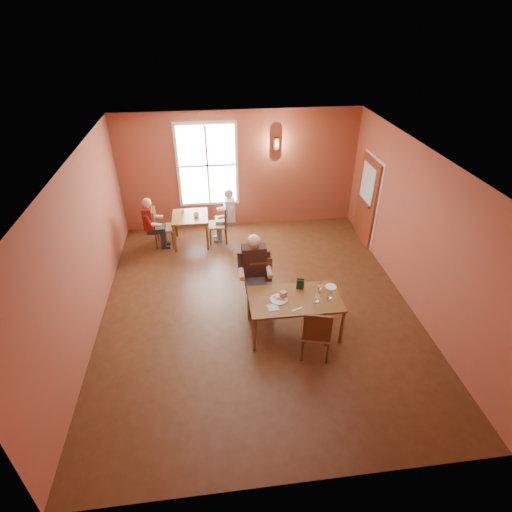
{
  "coord_description": "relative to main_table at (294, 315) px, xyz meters",
  "views": [
    {
      "loc": [
        -0.79,
        -6.1,
        5.12
      ],
      "look_at": [
        0.0,
        0.2,
        1.05
      ],
      "focal_mm": 28.0,
      "sensor_mm": 36.0,
      "label": 1
    }
  ],
  "objects": [
    {
      "name": "ground",
      "position": [
        -0.56,
        0.78,
        -0.38
      ],
      "size": [
        6.0,
        7.0,
        0.01
      ],
      "primitive_type": "cube",
      "color": "brown",
      "rests_on": "ground"
    },
    {
      "name": "wall_back",
      "position": [
        -0.56,
        4.28,
        1.12
      ],
      "size": [
        6.0,
        0.04,
        3.0
      ],
      "primitive_type": "cube",
      "color": "brown",
      "rests_on": "ground"
    },
    {
      "name": "wall_front",
      "position": [
        -0.56,
        -2.72,
        1.12
      ],
      "size": [
        6.0,
        0.04,
        3.0
      ],
      "primitive_type": "cube",
      "color": "brown",
      "rests_on": "ground"
    },
    {
      "name": "wall_left",
      "position": [
        -3.56,
        0.78,
        1.12
      ],
      "size": [
        0.04,
        7.0,
        3.0
      ],
      "primitive_type": "cube",
      "color": "brown",
      "rests_on": "ground"
    },
    {
      "name": "wall_right",
      "position": [
        2.44,
        0.78,
        1.12
      ],
      "size": [
        0.04,
        7.0,
        3.0
      ],
      "primitive_type": "cube",
      "color": "brown",
      "rests_on": "ground"
    },
    {
      "name": "ceiling",
      "position": [
        -0.56,
        0.78,
        2.62
      ],
      "size": [
        6.0,
        7.0,
        0.04
      ],
      "primitive_type": "cube",
      "color": "white",
      "rests_on": "wall_back"
    },
    {
      "name": "window",
      "position": [
        -1.36,
        4.23,
        1.32
      ],
      "size": [
        1.36,
        0.1,
        1.96
      ],
      "primitive_type": "cube",
      "color": "white",
      "rests_on": "wall_back"
    },
    {
      "name": "door",
      "position": [
        2.38,
        3.08,
        0.67
      ],
      "size": [
        0.12,
        1.04,
        2.1
      ],
      "primitive_type": "cube",
      "color": "maroon",
      "rests_on": "ground"
    },
    {
      "name": "wall_sconce",
      "position": [
        0.34,
        4.18,
        1.82
      ],
      "size": [
        0.16,
        0.16,
        0.28
      ],
      "primitive_type": "cylinder",
      "color": "brown",
      "rests_on": "wall_back"
    },
    {
      "name": "main_table",
      "position": [
        0.0,
        0.0,
        0.0
      ],
      "size": [
        1.61,
        0.9,
        0.75
      ],
      "primitive_type": null,
      "color": "brown",
      "rests_on": "ground"
    },
    {
      "name": "chair_diner_main",
      "position": [
        -0.5,
        0.65,
        0.15
      ],
      "size": [
        0.47,
        0.47,
        1.06
      ],
      "primitive_type": null,
      "rotation": [
        0.0,
        0.0,
        3.14
      ],
      "color": "#512F12",
      "rests_on": "ground"
    },
    {
      "name": "diner_main",
      "position": [
        -0.5,
        0.62,
        0.36
      ],
      "size": [
        0.59,
        0.59,
        1.48
      ],
      "primitive_type": null,
      "rotation": [
        0.0,
        0.0,
        3.14
      ],
      "color": "#412C1E",
      "rests_on": "ground"
    },
    {
      "name": "chair_empty",
      "position": [
        0.25,
        -0.59,
        0.13
      ],
      "size": [
        0.55,
        0.55,
        1.02
      ],
      "primitive_type": null,
      "rotation": [
        0.0,
        0.0,
        -0.26
      ],
      "color": "#552412",
      "rests_on": "ground"
    },
    {
      "name": "plate_food",
      "position": [
        -0.29,
        -0.01,
        0.4
      ],
      "size": [
        0.41,
        0.41,
        0.04
      ],
      "primitive_type": "cylinder",
      "rotation": [
        0.0,
        0.0,
        0.41
      ],
      "color": "silver",
      "rests_on": "main_table"
    },
    {
      "name": "sandwich",
      "position": [
        -0.2,
        0.03,
        0.44
      ],
      "size": [
        0.13,
        0.13,
        0.12
      ],
      "primitive_type": "cube",
      "rotation": [
        0.0,
        0.0,
        0.52
      ],
      "color": "tan",
      "rests_on": "main_table"
    },
    {
      "name": "goblet_a",
      "position": [
        0.47,
        0.12,
        0.48
      ],
      "size": [
        0.11,
        0.11,
        0.2
      ],
      "primitive_type": null,
      "rotation": [
        0.0,
        0.0,
        -0.43
      ],
      "color": "white",
      "rests_on": "main_table"
    },
    {
      "name": "goblet_b",
      "position": [
        0.56,
        -0.16,
        0.48
      ],
      "size": [
        0.1,
        0.1,
        0.2
      ],
      "primitive_type": null,
      "rotation": [
        0.0,
        0.0,
        0.26
      ],
      "color": "white",
      "rests_on": "main_table"
    },
    {
      "name": "goblet_c",
      "position": [
        0.32,
        -0.22,
        0.47
      ],
      "size": [
        0.1,
        0.1,
        0.2
      ],
      "primitive_type": null,
      "rotation": [
        0.0,
        0.0,
        0.41
      ],
      "color": "white",
      "rests_on": "main_table"
    },
    {
      "name": "menu_stand",
      "position": [
        0.14,
        0.25,
        0.48
      ],
      "size": [
        0.14,
        0.1,
        0.21
      ],
      "primitive_type": "cube",
      "rotation": [
        0.0,
        0.0,
        -0.31
      ],
      "color": "black",
      "rests_on": "main_table"
    },
    {
      "name": "knife",
      "position": [
        -0.02,
        -0.29,
        0.38
      ],
      "size": [
        0.2,
        0.09,
        0.0
      ],
      "primitive_type": "cube",
      "rotation": [
        0.0,
        0.0,
        0.36
      ],
      "color": "silver",
      "rests_on": "main_table"
    },
    {
      "name": "napkin",
      "position": [
        -0.42,
        -0.2,
        0.38
      ],
      "size": [
        0.2,
        0.2,
        0.01
      ],
      "primitive_type": "cube",
      "rotation": [
        0.0,
        0.0,
        0.12
      ],
      "color": "silver",
      "rests_on": "main_table"
    },
    {
      "name": "side_plate",
      "position": [
        0.71,
        0.23,
        0.38
      ],
      "size": [
        0.23,
        0.23,
        0.02
      ],
      "primitive_type": "cylinder",
      "rotation": [
        0.0,
        0.0,
        0.13
      ],
      "color": "white",
      "rests_on": "main_table"
    },
    {
      "name": "second_table",
      "position": [
        -1.86,
        3.43,
        -0.0
      ],
      "size": [
        0.85,
        0.85,
        0.75
      ],
      "primitive_type": null,
      "color": "brown",
      "rests_on": "ground"
    },
    {
      "name": "chair_diner_white",
      "position": [
        -1.21,
        3.43,
        0.11
      ],
      "size": [
        0.43,
        0.43,
        0.97
      ],
      "primitive_type": null,
      "rotation": [
        0.0,
        0.0,
        1.57
      ],
      "color": "#4E3019",
      "rests_on": "ground"
    },
    {
      "name": "diner_white",
      "position": [
        -1.18,
        3.43,
        0.27
      ],
      "size": [
        0.52,
        0.52,
        1.3
      ],
      "primitive_type": null,
      "rotation": [
        0.0,
        0.0,
        1.57
      ],
      "color": "silver",
      "rests_on": "ground"
    },
    {
      "name": "chair_diner_maroon",
      "position": [
        -2.51,
        3.43,
        0.11
      ],
      "size": [
        0.43,
        0.43,
        0.97
      ],
      "primitive_type": null,
      "rotation": [
        0.0,
        0.0,
        -1.57
      ],
      "color": "#4B2C17",
      "rests_on": "ground"
    },
    {
      "name": "diner_maroon",
      "position": [
        -2.54,
        3.43,
        0.25
      ],
      "size": [
        0.5,
        0.5,
        1.26
      ],
      "primitive_type": null,
      "rotation": [
        0.0,
        0.0,
        -1.57
      ],
      "color": "maroon",
      "rests_on": "ground"
    },
    {
      "name": "cup_a",
      "position": [
        -1.7,
        3.35,
        0.43
      ],
      "size": [
        0.17,
        0.17,
        0.1
      ],
      "primitive_type": "imported",
      "rotation": [
        0.0,
        0.0,
        -0.43
      ],
      "color": "beige",
      "rests_on": "second_table"
    },
    {
      "name": "cup_b",
      "position": [
        -2.03,
        3.58,
        0.42
      ],
      "size": [
        0.12,
        0.12,
        0.1
      ],
      "primitive_type": "imported",
      "rotation": [
        0.0,
        0.0,
        -0.13
      ],
      "color": "white",
      "rests_on": "second_table"
    }
  ]
}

